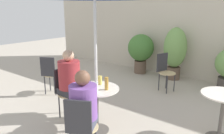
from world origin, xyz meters
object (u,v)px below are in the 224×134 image
Objects in this scene: bistro_chair_2 at (50,72)px; beer_glass_1 at (100,80)px; cafe_table_near at (97,99)px; bistro_chair_3 at (165,69)px; bistro_chair_1 at (81,124)px; beer_glass_2 at (85,83)px; potted_plant_0 at (141,49)px; seated_person_1 at (84,107)px; bistro_chair_0 at (65,88)px; cafe_table_far at (223,107)px; potted_plant_1 at (175,50)px; beer_glass_0 at (107,83)px; seated_person_0 at (70,79)px; beer_glass_3 at (96,88)px.

bistro_chair_2 reaches higher than beer_glass_1.
bistro_chair_3 is (0.08, 2.37, -0.01)m from cafe_table_near.
beer_glass_2 is (-0.50, 0.60, 0.26)m from bistro_chair_1.
beer_glass_2 is (-0.23, -2.46, 0.26)m from bistro_chair_3.
bistro_chair_3 is at bearing -163.42° from bistro_chair_2.
beer_glass_2 is 0.12× the size of potted_plant_0.
seated_person_1 is at bearing -70.13° from potted_plant_0.
bistro_chair_1 is at bearing 90.00° from seated_person_1.
bistro_chair_0 is 1.00× the size of bistro_chair_1.
cafe_table_far is at bearing 29.68° from beer_glass_2.
bistro_chair_3 is at bearing -112.66° from seated_person_1.
cafe_table_near is 0.65m from seated_person_1.
bistro_chair_2 is at bearing -105.06° from potted_plant_0.
bistro_chair_0 is at bearing -102.08° from potted_plant_1.
bistro_chair_3 is 0.62× the size of potted_plant_1.
bistro_chair_1 is 4.28m from potted_plant_0.
beer_glass_1 is at bearing -164.76° from bistro_chair_3.
beer_glass_1 is (-0.41, 0.86, 0.26)m from bistro_chair_1.
beer_glass_0 reaches higher than bistro_chair_3.
beer_glass_1 is 0.97× the size of beer_glass_2.
cafe_table_near is 0.30m from beer_glass_1.
cafe_table_far is 0.82× the size of bistro_chair_0.
bistro_chair_3 is at bearing 136.98° from cafe_table_far.
cafe_table_near is 0.82× the size of bistro_chair_2.
seated_person_1 is 1.00× the size of potted_plant_0.
beer_glass_0 reaches higher than bistro_chair_2.
beer_glass_2 is (1.72, -0.63, 0.26)m from bistro_chair_2.
beer_glass_0 is (-0.18, 0.73, 0.29)m from bistro_chair_1.
beer_glass_0 is (-1.46, -0.89, 0.30)m from cafe_table_far.
potted_plant_0 is (-2.75, 2.40, 0.20)m from cafe_table_far.
bistro_chair_3 is at bearing 84.67° from beer_glass_2.
seated_person_0 is 8.84× the size of beer_glass_1.
cafe_table_far is 2.06m from bistro_chair_1.
bistro_chair_3 reaches higher than cafe_table_near.
beer_glass_3 is (-0.17, 0.43, 0.09)m from seated_person_1.
bistro_chair_1 is 0.75× the size of potted_plant_0.
cafe_table_near is at bearing -90.00° from seated_person_1.
beer_glass_2 is at bearing -98.91° from bistro_chair_0.
bistro_chair_0 is at bearing 178.72° from bistro_chair_3.
cafe_table_far is 0.61× the size of potted_plant_0.
seated_person_0 is at bearing -81.53° from potted_plant_0.
seated_person_1 is 8.21× the size of beer_glass_2.
potted_plant_0 is at bearing -96.79° from seated_person_1.
bistro_chair_3 is 0.75× the size of potted_plant_0.
beer_glass_3 reaches higher than cafe_table_near.
beer_glass_3 is 0.10× the size of potted_plant_1.
seated_person_1 reaches higher than bistro_chair_2.
bistro_chair_2 reaches higher than beer_glass_3.
beer_glass_1 is at bearing -74.04° from seated_person_0.
beer_glass_2 is at bearing -166.39° from bistro_chair_3.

